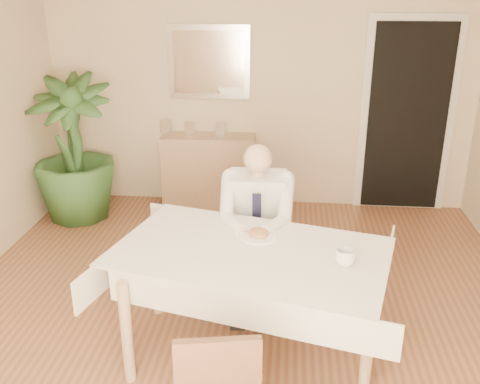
# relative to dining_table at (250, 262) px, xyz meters

# --- Properties ---
(room) EXTENTS (5.00, 5.02, 2.60)m
(room) POSITION_rel_dining_table_xyz_m (-0.11, 0.15, 0.63)
(room) COLOR brown
(room) RESTS_ON ground
(doorway) EXTENTS (0.96, 0.07, 2.10)m
(doorway) POSITION_rel_dining_table_xyz_m (1.44, 2.61, 0.33)
(doorway) COLOR silver
(doorway) RESTS_ON ground
(mirror) EXTENTS (0.86, 0.04, 0.76)m
(mirror) POSITION_rel_dining_table_xyz_m (-0.64, 2.62, 0.88)
(mirror) COLOR silver
(mirror) RESTS_ON room
(dining_table) EXTENTS (1.96, 1.44, 0.75)m
(dining_table) POSITION_rel_dining_table_xyz_m (0.00, 0.00, 0.00)
(dining_table) COLOR tan
(dining_table) RESTS_ON ground
(chair_far) EXTENTS (0.46, 0.46, 0.89)m
(chair_far) POSITION_rel_dining_table_xyz_m (-0.00, 0.88, -0.17)
(chair_far) COLOR #492918
(chair_far) RESTS_ON ground
(seated_man) EXTENTS (0.48, 0.72, 1.24)m
(seated_man) POSITION_rel_dining_table_xyz_m (-0.00, 0.59, 0.02)
(seated_man) COLOR silver
(seated_man) RESTS_ON ground
(plate) EXTENTS (0.26, 0.26, 0.02)m
(plate) POSITION_rel_dining_table_xyz_m (0.04, 0.20, 0.09)
(plate) COLOR white
(plate) RESTS_ON dining_table
(food) EXTENTS (0.14, 0.14, 0.06)m
(food) POSITION_rel_dining_table_xyz_m (0.04, 0.20, 0.11)
(food) COLOR brown
(food) RESTS_ON dining_table
(knife) EXTENTS (0.01, 0.13, 0.01)m
(knife) POSITION_rel_dining_table_xyz_m (0.08, 0.14, 0.11)
(knife) COLOR silver
(knife) RESTS_ON dining_table
(fork) EXTENTS (0.01, 0.13, 0.01)m
(fork) POSITION_rel_dining_table_xyz_m (0.00, 0.14, 0.11)
(fork) COLOR silver
(fork) RESTS_ON dining_table
(coffee_mug) EXTENTS (0.15, 0.15, 0.10)m
(coffee_mug) POSITION_rel_dining_table_xyz_m (0.58, -0.12, 0.13)
(coffee_mug) COLOR white
(coffee_mug) RESTS_ON dining_table
(sideboard) EXTENTS (1.01, 0.38, 0.80)m
(sideboard) POSITION_rel_dining_table_xyz_m (-0.64, 2.47, -0.27)
(sideboard) COLOR tan
(sideboard) RESTS_ON ground
(photo_frame_left) EXTENTS (0.10, 0.02, 0.14)m
(photo_frame_left) POSITION_rel_dining_table_xyz_m (-1.12, 2.54, 0.20)
(photo_frame_left) COLOR silver
(photo_frame_left) RESTS_ON sideboard
(photo_frame_center) EXTENTS (0.10, 0.02, 0.14)m
(photo_frame_center) POSITION_rel_dining_table_xyz_m (-0.85, 2.50, 0.20)
(photo_frame_center) COLOR silver
(photo_frame_center) RESTS_ON sideboard
(photo_frame_right) EXTENTS (0.10, 0.02, 0.14)m
(photo_frame_right) POSITION_rel_dining_table_xyz_m (-0.51, 2.49, 0.20)
(photo_frame_right) COLOR silver
(photo_frame_right) RESTS_ON sideboard
(potted_palm) EXTENTS (0.90, 0.90, 1.49)m
(potted_palm) POSITION_rel_dining_table_xyz_m (-1.96, 2.03, 0.08)
(potted_palm) COLOR #294E21
(potted_palm) RESTS_ON ground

